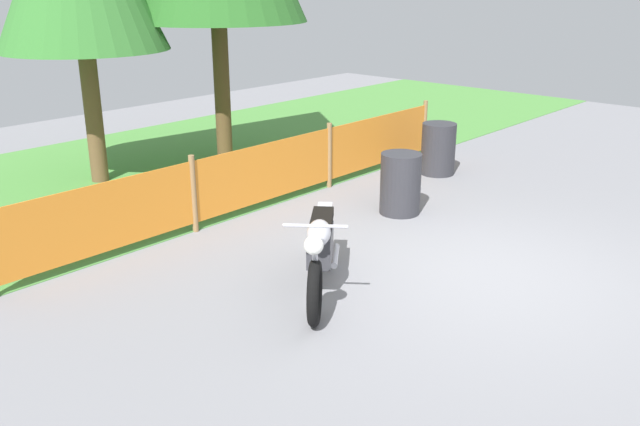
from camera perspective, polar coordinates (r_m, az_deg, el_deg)
name	(u,v)px	position (r m, az deg, el deg)	size (l,w,h in m)	color
ground	(480,274)	(8.08, 13.32, -4.98)	(24.00, 24.00, 0.02)	gray
grass_verge	(149,170)	(12.36, -14.14, 3.56)	(24.00, 6.06, 0.01)	#4C8C3D
barrier_fence	(268,172)	(9.92, -4.41, 3.47)	(8.22, 0.08, 1.05)	olive
motorcycle_lead	(320,250)	(7.22, 0.01, -3.13)	(1.74, 1.39, 1.00)	black
oil_drum	(400,184)	(9.74, 6.78, 2.47)	(0.58, 0.58, 0.88)	#2D2D33
spare_drum	(438,149)	(11.82, 9.91, 5.34)	(0.58, 0.58, 0.88)	#2D2D33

